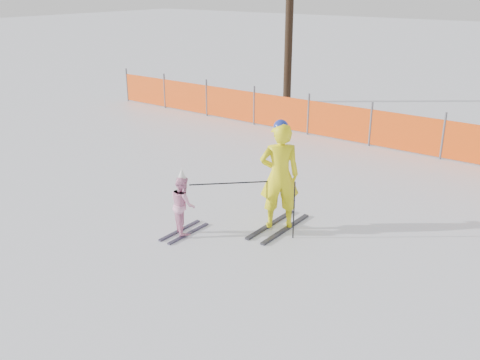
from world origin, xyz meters
name	(u,v)px	position (x,y,z in m)	size (l,w,h in m)	color
ground	(223,239)	(0.00, 0.00, 0.00)	(120.00, 120.00, 0.00)	white
adult	(280,176)	(0.52, 1.01, 1.05)	(0.87, 1.55, 2.10)	black
child	(183,204)	(-0.76, -0.22, 0.58)	(0.67, 1.06, 1.27)	black
ski_poles	(257,194)	(0.34, 0.57, 0.78)	(1.66, 1.08, 1.09)	black
safety_fence	(317,118)	(-2.03, 7.05, 0.56)	(16.71, 0.06, 1.25)	#595960
tree_trunks	(473,27)	(1.26, 10.04, 3.13)	(13.33, 2.43, 6.97)	black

